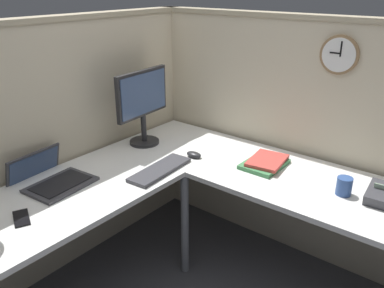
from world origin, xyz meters
TOP-DOWN VIEW (x-y plane):
  - cubicle_wall_back at (-0.36, 0.87)m, footprint 2.57×0.12m
  - cubicle_wall_right at (0.87, -0.27)m, footprint 0.12×2.37m
  - desk at (-0.15, -0.05)m, footprint 2.35×2.15m
  - monitor at (0.31, 0.64)m, footprint 0.46×0.20m
  - laptop at (-0.42, 0.65)m, footprint 0.37×0.41m
  - keyboard at (0.06, 0.26)m, footprint 0.44×0.17m
  - computer_mouse at (0.34, 0.23)m, footprint 0.06×0.10m
  - cell_phone at (-0.71, 0.43)m, footprint 0.12×0.16m
  - book_stack at (0.51, -0.18)m, footprint 0.30×0.23m
  - coffee_mug at (0.45, -0.67)m, footprint 0.08×0.08m
  - wall_clock at (0.82, -0.43)m, footprint 0.04×0.22m

SIDE VIEW (x-z plane):
  - desk at x=-0.15m, z-range 0.27..1.00m
  - cell_phone at x=-0.71m, z-range 0.73..0.74m
  - keyboard at x=0.06m, z-range 0.73..0.75m
  - computer_mouse at x=0.34m, z-range 0.73..0.76m
  - book_stack at x=0.51m, z-range 0.73..0.77m
  - laptop at x=-0.42m, z-range 0.65..0.86m
  - coffee_mug at x=0.45m, z-range 0.73..0.83m
  - cubicle_wall_back at x=-0.36m, z-range 0.00..1.58m
  - cubicle_wall_right at x=0.87m, z-range 0.00..1.58m
  - monitor at x=0.31m, z-range 0.77..1.27m
  - wall_clock at x=0.82m, z-range 1.27..1.49m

